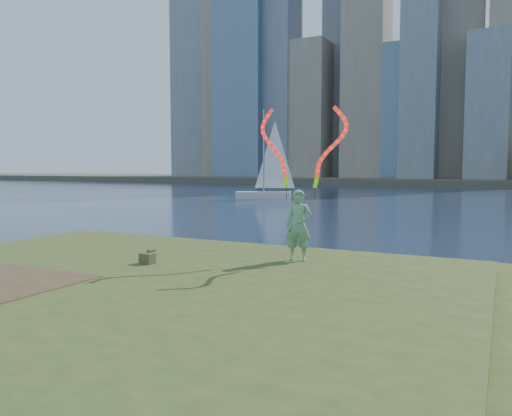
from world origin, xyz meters
The scene contains 6 objects.
ground centered at (0.00, 0.00, 0.00)m, with size 320.00×320.00×0.00m, color #1A2843.
grassy_knoll centered at (0.00, -2.30, 0.34)m, with size 20.00×18.00×0.80m.
far_shore centered at (0.00, 95.00, 0.60)m, with size 320.00×40.00×1.20m, color #4E4839.
woman_with_ribbons centered at (2.48, 1.94, 2.19)m, with size 2.07×0.65×4.16m.
canvas_bag centered at (-0.69, -0.10, 0.94)m, with size 0.39×0.44×0.34m.
sailboat centered at (-14.30, 35.55, 1.54)m, with size 5.82×3.79×8.96m.
Camera 1 is at (7.08, -9.72, 3.15)m, focal length 35.00 mm.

